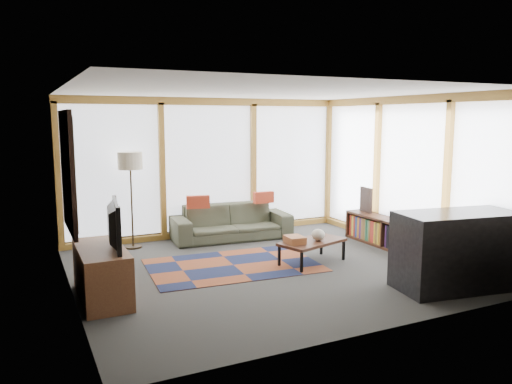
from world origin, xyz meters
name	(u,v)px	position (x,y,z in m)	size (l,w,h in m)	color
ground	(268,268)	(0.00, 0.00, 0.00)	(5.50, 5.50, 0.00)	#333330
room_envelope	(280,161)	(0.49, 0.56, 1.54)	(5.52, 5.02, 2.62)	#443A32
rug	(233,265)	(-0.41, 0.34, 0.01)	(2.53, 1.63, 0.01)	brown
sofa	(231,222)	(0.23, 1.94, 0.32)	(2.18, 0.85, 0.64)	#383C2C
pillow_left	(198,202)	(-0.43, 1.89, 0.75)	(0.41, 0.12, 0.23)	#B43921
pillow_right	(264,197)	(0.87, 1.89, 0.74)	(0.39, 0.12, 0.21)	#B43921
floor_lamp	(132,201)	(-1.56, 2.07, 0.83)	(0.42, 0.42, 1.66)	#312516
coffee_table	(312,252)	(0.74, -0.06, 0.18)	(1.07, 0.53, 0.36)	#381F14
book_stack	(295,240)	(0.42, -0.07, 0.41)	(0.25, 0.31, 0.10)	brown
vase	(318,235)	(0.82, -0.10, 0.45)	(0.21, 0.21, 0.18)	beige
bookshelf	(389,234)	(2.43, 0.15, 0.25)	(0.37, 2.02, 0.50)	#381F14
bowl_a	(410,222)	(2.42, -0.35, 0.55)	(0.20, 0.20, 0.10)	black
bowl_b	(402,219)	(2.48, -0.10, 0.54)	(0.15, 0.15, 0.08)	black
shelf_picture	(366,200)	(2.48, 0.87, 0.73)	(0.04, 0.35, 0.46)	black
tv_console	(102,273)	(-2.43, -0.25, 0.33)	(0.54, 1.31, 0.65)	brown
television	(108,225)	(-2.33, -0.29, 0.94)	(1.00, 0.13, 0.58)	black
bar_counter	(457,250)	(1.85, -1.85, 0.51)	(1.60, 0.75, 1.01)	black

